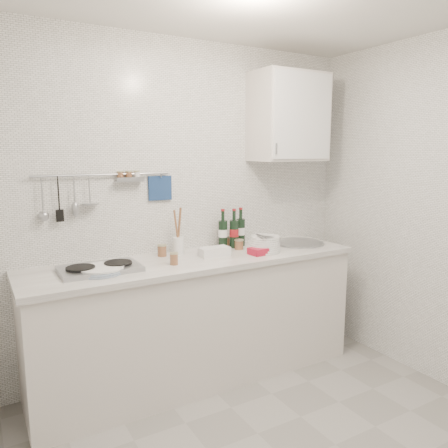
{
  "coord_description": "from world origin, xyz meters",
  "views": [
    {
      "loc": [
        -1.37,
        -1.65,
        1.68
      ],
      "look_at": [
        0.11,
        0.9,
        1.19
      ],
      "focal_mm": 35.0,
      "sensor_mm": 36.0,
      "label": 1
    }
  ],
  "objects_px": {
    "wall_cabinet": "(289,117)",
    "plate_stack_sink": "(264,244)",
    "wine_bottles": "(233,228)",
    "utensil_crock": "(178,243)",
    "plate_stack_hob": "(101,270)"
  },
  "relations": [
    {
      "from": "wall_cabinet",
      "to": "plate_stack_sink",
      "type": "distance_m",
      "value": 1.06
    },
    {
      "from": "wall_cabinet",
      "to": "wine_bottles",
      "type": "relative_size",
      "value": 2.26
    },
    {
      "from": "wall_cabinet",
      "to": "utensil_crock",
      "type": "xyz_separation_m",
      "value": [
        -0.97,
        0.05,
        -0.95
      ]
    },
    {
      "from": "plate_stack_hob",
      "to": "utensil_crock",
      "type": "relative_size",
      "value": 0.86
    },
    {
      "from": "wall_cabinet",
      "to": "plate_stack_sink",
      "type": "relative_size",
      "value": 2.41
    },
    {
      "from": "wall_cabinet",
      "to": "utensil_crock",
      "type": "distance_m",
      "value": 1.36
    },
    {
      "from": "plate_stack_sink",
      "to": "utensil_crock",
      "type": "height_order",
      "value": "utensil_crock"
    },
    {
      "from": "wine_bottles",
      "to": "plate_stack_hob",
      "type": "bearing_deg",
      "value": -168.58
    },
    {
      "from": "wall_cabinet",
      "to": "plate_stack_hob",
      "type": "distance_m",
      "value": 1.91
    },
    {
      "from": "wall_cabinet",
      "to": "wine_bottles",
      "type": "height_order",
      "value": "wall_cabinet"
    },
    {
      "from": "plate_stack_sink",
      "to": "wall_cabinet",
      "type": "bearing_deg",
      "value": 27.11
    },
    {
      "from": "plate_stack_sink",
      "to": "utensil_crock",
      "type": "distance_m",
      "value": 0.66
    },
    {
      "from": "wall_cabinet",
      "to": "utensil_crock",
      "type": "relative_size",
      "value": 1.99
    },
    {
      "from": "plate_stack_hob",
      "to": "wine_bottles",
      "type": "height_order",
      "value": "wine_bottles"
    },
    {
      "from": "wine_bottles",
      "to": "utensil_crock",
      "type": "relative_size",
      "value": 0.88
    }
  ]
}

